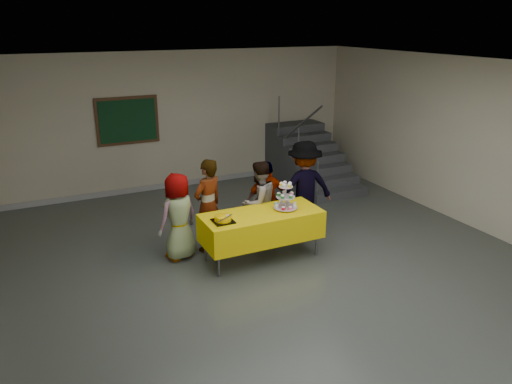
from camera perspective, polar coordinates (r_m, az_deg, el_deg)
room_shell at (r=6.59m, az=4.51°, el=6.15°), size 10.00×10.04×3.02m
bake_table at (r=7.81m, az=0.63°, el=-3.86°), size 1.88×0.78×0.77m
cupcake_stand at (r=7.84m, az=3.41°, el=-0.73°), size 0.38×0.38×0.44m
bear_cake at (r=7.39m, az=-3.80°, el=-2.99°), size 0.32×0.36×0.12m
schoolchild_a at (r=7.87m, az=-8.84°, el=-2.79°), size 0.80×0.66×1.39m
schoolchild_b at (r=8.07m, az=-5.50°, el=-1.53°), size 0.66×0.56×1.54m
schoolchild_c at (r=8.33m, az=0.34°, el=-1.20°), size 0.81×0.71×1.42m
schoolchild_d at (r=8.51m, az=1.30°, el=-0.95°), size 0.81×0.35×1.37m
schoolchild_e at (r=8.72m, az=5.49°, el=0.48°), size 1.14×0.74×1.66m
staircase at (r=11.75m, az=5.77°, el=3.64°), size 1.30×2.40×2.04m
noticeboard at (r=10.88m, az=-14.46°, el=7.90°), size 1.30×0.05×1.00m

